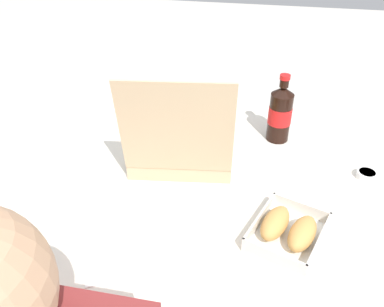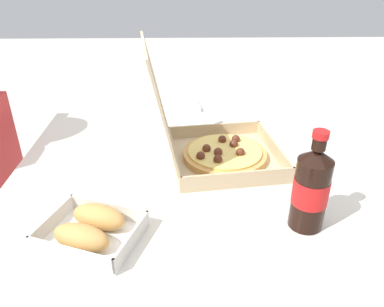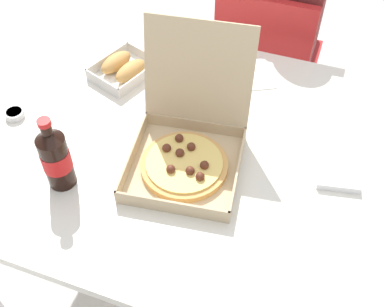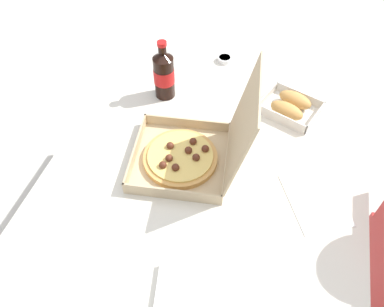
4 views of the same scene
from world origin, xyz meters
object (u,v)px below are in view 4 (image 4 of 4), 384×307
at_px(pizza_box_open, 191,152).
at_px(paper_menu, 315,200).
at_px(cola_bottle, 164,74).
at_px(dipping_sauce_cup, 225,59).
at_px(bread_side_box, 291,106).
at_px(napkin_pile, 179,287).

height_order(pizza_box_open, paper_menu, pizza_box_open).
relative_size(cola_bottle, dipping_sauce_cup, 4.00).
distance_m(bread_side_box, dipping_sauce_cup, 0.36).
height_order(paper_menu, dipping_sauce_cup, dipping_sauce_cup).
bearing_deg(pizza_box_open, bread_side_box, 139.39).
bearing_deg(pizza_box_open, paper_menu, 84.68).
bearing_deg(cola_bottle, pizza_box_open, 32.66).
height_order(bread_side_box, dipping_sauce_cup, bread_side_box).
relative_size(bread_side_box, cola_bottle, 1.03).
relative_size(cola_bottle, paper_menu, 1.07).
xyz_separation_m(cola_bottle, napkin_pile, (0.67, 0.26, -0.08)).
bearing_deg(cola_bottle, bread_side_box, 94.46).
relative_size(bread_side_box, napkin_pile, 2.09).
height_order(cola_bottle, napkin_pile, cola_bottle).
bearing_deg(pizza_box_open, napkin_pile, 11.84).
bearing_deg(cola_bottle, paper_menu, 60.78).
bearing_deg(napkin_pile, bread_side_box, 165.13).
distance_m(pizza_box_open, cola_bottle, 0.34).
relative_size(paper_menu, napkin_pile, 1.91).
bearing_deg(pizza_box_open, dipping_sauce_cup, -178.44).
bearing_deg(dipping_sauce_cup, napkin_pile, 5.96).
distance_m(pizza_box_open, napkin_pile, 0.40).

